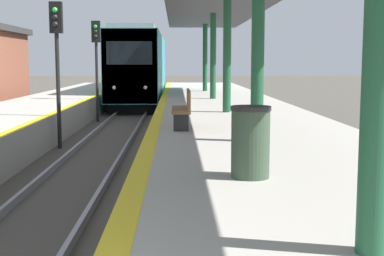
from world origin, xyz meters
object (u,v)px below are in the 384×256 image
signal_mid (57,47)px  trash_bin (250,142)px  train (141,67)px  bench (183,108)px  signal_far (96,51)px

signal_mid → trash_bin: 9.87m
train → signal_mid: bearing=-94.1°
bench → trash_bin: bearing=-81.6°
signal_mid → signal_far: (0.09, 7.18, 0.00)m
signal_mid → train: bearing=85.9°
train → signal_mid: size_ratio=3.88×
signal_mid → bench: signal_mid is taller
train → signal_mid: 17.86m
trash_bin → signal_far: bearing=105.6°
bench → train: bearing=96.5°
signal_far → train: bearing=83.6°
train → trash_bin: size_ratio=16.88×
signal_far → bench: (3.57, -10.17, -1.55)m
train → trash_bin: bearing=-83.1°
train → signal_far: size_ratio=3.88×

